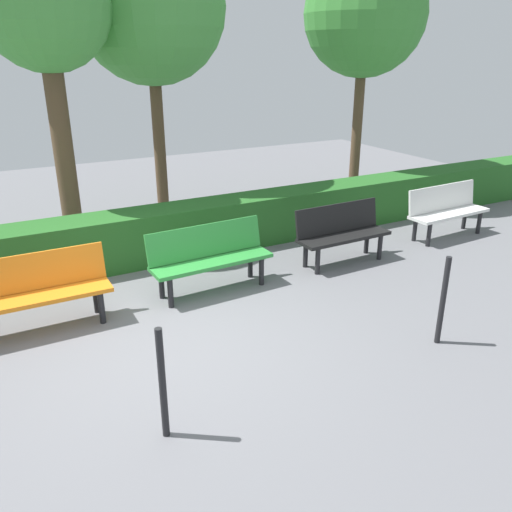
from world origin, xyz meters
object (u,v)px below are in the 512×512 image
Objects in this scene: tree_near at (365,15)px; bench_green at (210,255)px; bench_white at (446,209)px; tree_far at (44,11)px; bench_black at (341,231)px; tree_mid at (150,8)px; bench_orange at (38,289)px.

bench_green is at bearing 31.01° from tree_near.
tree_near reaches higher than bench_green.
tree_far is at bearing -26.50° from bench_white.
bench_black is 2.10m from bench_green.
tree_mid is (3.98, -0.58, 0.03)m from tree_near.
bench_orange is at bearing 72.15° from tree_far.
tree_far is at bearing 21.50° from tree_mid.
bench_white is 1.00× the size of bench_orange.
tree_far reaches higher than bench_green.
bench_white is at bearing 178.51° from bench_green.
bench_black is 5.20m from tree_far.
bench_white is at bearing 155.93° from tree_far.
bench_black is 0.94× the size of bench_orange.
bench_black is 0.33× the size of tree_far.
bench_black is at bearing 176.87° from bench_green.
bench_white is 4.36m from bench_green.
tree_mid reaches higher than bench_green.
tree_near is at bearing -178.97° from tree_far.
bench_white is 0.32× the size of tree_mid.
tree_far is at bearing -66.41° from bench_green.
tree_mid reaches higher than tree_far.
tree_mid reaches higher than bench_black.
bench_orange is 0.35× the size of tree_far.
tree_near is (-4.46, -2.68, 3.09)m from bench_green.
bench_orange is 0.33× the size of tree_near.
bench_black is at bearing 116.20° from tree_mid.
bench_black and bench_green have the same top height.
tree_mid is at bearing -64.75° from bench_black.
bench_orange is 7.74m from tree_near.
tree_near is at bearing -157.43° from bench_orange.
tree_near reaches higher than bench_black.
bench_green is at bearing -179.18° from bench_orange.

